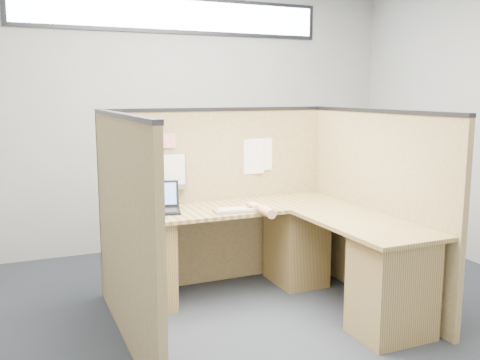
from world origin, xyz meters
name	(u,v)px	position (x,y,z in m)	size (l,w,h in m)	color
floor	(269,323)	(0.00, 0.00, 0.00)	(5.00, 5.00, 0.00)	black
wall_back	(176,117)	(0.00, 2.25, 1.40)	(5.00, 5.00, 0.00)	#9FA2A4
clerestory_window	(175,15)	(0.00, 2.23, 2.45)	(3.30, 0.04, 0.38)	#232328
cubicle_partitions	(245,208)	(0.00, 0.43, 0.77)	(2.06, 1.83, 1.53)	olive
l_desk	(274,257)	(0.18, 0.29, 0.39)	(1.95, 1.75, 0.73)	brown
laptop	(158,204)	(-0.61, 0.76, 0.79)	(0.36, 0.36, 0.23)	black
keyboard	(243,210)	(0.00, 0.48, 0.74)	(0.47, 0.21, 0.03)	gray
mouse	(253,208)	(0.09, 0.48, 0.75)	(0.11, 0.07, 0.04)	silver
hand_forearm	(262,209)	(0.10, 0.34, 0.77)	(0.11, 0.38, 0.08)	tan
blue_poster	(133,138)	(-0.74, 0.97, 1.30)	(0.19, 0.00, 0.26)	navy
american_flag	(162,142)	(-0.51, 0.96, 1.26)	(0.19, 0.01, 0.32)	olive
file_holder	(172,171)	(-0.43, 0.94, 1.01)	(0.23, 0.05, 0.30)	slate
paper_left	(251,157)	(0.30, 0.97, 1.10)	(0.24, 0.00, 0.30)	white
paper_right	(261,154)	(0.39, 0.97, 1.11)	(0.22, 0.00, 0.29)	white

